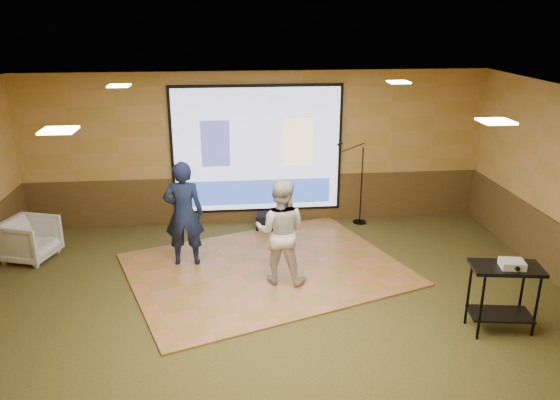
{
  "coord_description": "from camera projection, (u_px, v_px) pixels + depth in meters",
  "views": [
    {
      "loc": [
        -0.61,
        -6.86,
        4.06
      ],
      "look_at": [
        0.2,
        1.02,
        1.3
      ],
      "focal_mm": 35.0,
      "sensor_mm": 36.0,
      "label": 1
    }
  ],
  "objects": [
    {
      "name": "projector_screen",
      "position": [
        257.0,
        151.0,
        10.58
      ],
      "size": [
        3.32,
        0.06,
        2.52
      ],
      "color": "black",
      "rests_on": "room_shell"
    },
    {
      "name": "player_right",
      "position": [
        281.0,
        232.0,
        8.33
      ],
      "size": [
        0.96,
        0.84,
        1.66
      ],
      "primitive_type": "imported",
      "rotation": [
        0.0,
        0.0,
        2.84
      ],
      "color": "beige",
      "rests_on": "dance_floor"
    },
    {
      "name": "ground",
      "position": [
        273.0,
        309.0,
        7.84
      ],
      "size": [
        9.0,
        9.0,
        0.0
      ],
      "primitive_type": "plane",
      "color": "#2A3618",
      "rests_on": "ground"
    },
    {
      "name": "downlight_nw",
      "position": [
        119.0,
        86.0,
        8.34
      ],
      "size": [
        0.32,
        0.32,
        0.02
      ],
      "primitive_type": "cube",
      "color": "beige",
      "rests_on": "room_shell"
    },
    {
      "name": "downlight_se",
      "position": [
        496.0,
        121.0,
        5.66
      ],
      "size": [
        0.32,
        0.32,
        0.02
      ],
      "primitive_type": "cube",
      "color": "beige",
      "rests_on": "room_shell"
    },
    {
      "name": "downlight_sw",
      "position": [
        59.0,
        130.0,
        5.24
      ],
      "size": [
        0.32,
        0.32,
        0.02
      ],
      "primitive_type": "cube",
      "color": "beige",
      "rests_on": "room_shell"
    },
    {
      "name": "player_left",
      "position": [
        184.0,
        214.0,
        8.92
      ],
      "size": [
        0.66,
        0.44,
        1.77
      ],
      "primitive_type": "imported",
      "rotation": [
        0.0,
        0.0,
        3.11
      ],
      "color": "#121B3B",
      "rests_on": "dance_floor"
    },
    {
      "name": "banquet_chair",
      "position": [
        30.0,
        239.0,
        9.3
      ],
      "size": [
        1.0,
        0.99,
        0.73
      ],
      "primitive_type": "imported",
      "rotation": [
        0.0,
        0.0,
        1.26
      ],
      "color": "gray",
      "rests_on": "ground"
    },
    {
      "name": "projector",
      "position": [
        512.0,
        264.0,
        6.98
      ],
      "size": [
        0.33,
        0.29,
        0.1
      ],
      "primitive_type": "cube",
      "rotation": [
        0.0,
        0.0,
        -0.19
      ],
      "color": "silver",
      "rests_on": "av_table"
    },
    {
      "name": "wainscot_back",
      "position": [
        258.0,
        199.0,
        10.95
      ],
      "size": [
        9.0,
        0.04,
        0.95
      ],
      "primitive_type": "cube",
      "color": "#4D3719",
      "rests_on": "ground"
    },
    {
      "name": "dance_floor",
      "position": [
        266.0,
        269.0,
        9.01
      ],
      "size": [
        5.13,
        4.51,
        0.03
      ],
      "primitive_type": "cube",
      "rotation": [
        0.0,
        0.0,
        0.34
      ],
      "color": "#A2623B",
      "rests_on": "ground"
    },
    {
      "name": "duffel_bag",
      "position": [
        270.0,
        222.0,
        10.63
      ],
      "size": [
        0.55,
        0.42,
        0.31
      ],
      "primitive_type": "cube",
      "rotation": [
        0.0,
        0.0,
        -0.18
      ],
      "color": "black",
      "rests_on": "ground"
    },
    {
      "name": "downlight_ne",
      "position": [
        399.0,
        82.0,
        8.76
      ],
      "size": [
        0.32,
        0.32,
        0.02
      ],
      "primitive_type": "cube",
      "color": "beige",
      "rests_on": "room_shell"
    },
    {
      "name": "mic_stand",
      "position": [
        358.0,
        200.0,
        10.87
      ],
      "size": [
        0.66,
        0.27,
        1.68
      ],
      "rotation": [
        0.0,
        0.0,
        0.3
      ],
      "color": "black",
      "rests_on": "ground"
    },
    {
      "name": "av_table",
      "position": [
        504.0,
        286.0,
        7.13
      ],
      "size": [
        0.89,
        0.47,
        0.94
      ],
      "rotation": [
        0.0,
        0.0,
        -0.16
      ],
      "color": "black",
      "rests_on": "ground"
    },
    {
      "name": "room_shell",
      "position": [
        273.0,
        169.0,
        7.15
      ],
      "size": [
        9.04,
        7.04,
        3.02
      ],
      "color": "tan",
      "rests_on": "ground"
    }
  ]
}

